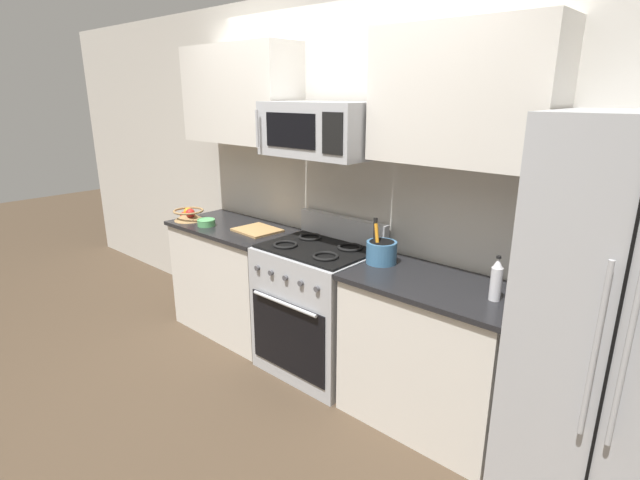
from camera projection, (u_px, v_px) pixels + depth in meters
ground_plane at (246, 410)px, 3.07m from camera, size 16.00×16.00×0.00m
wall_back at (352, 185)px, 3.44m from camera, size 8.00×0.10×2.60m
counter_left at (235, 278)px, 4.01m from camera, size 1.06×0.59×0.91m
range_oven at (318, 308)px, 3.42m from camera, size 0.76×0.63×1.09m
counter_right at (429, 354)px, 2.85m from camera, size 1.00×0.59×0.91m
refrigerator at (628, 333)px, 2.10m from camera, size 0.85×0.70×1.86m
microwave at (320, 129)px, 3.08m from camera, size 0.76×0.44×0.34m
upper_cabinets_left at (240, 95)px, 3.69m from camera, size 1.05×0.34×0.72m
upper_cabinets_right at (463, 96)px, 2.53m from camera, size 0.99×0.34×0.72m
utensil_crock at (381, 251)px, 3.01m from camera, size 0.19×0.19×0.28m
fruit_basket at (189, 214)px, 4.03m from camera, size 0.25×0.25×0.11m
apple_loose at (184, 216)px, 4.05m from camera, size 0.07×0.07×0.07m
cutting_board at (257, 230)px, 3.72m from camera, size 0.34×0.30×0.02m
bottle_vinegar at (496, 280)px, 2.46m from camera, size 0.06×0.06×0.24m
prep_bowl at (206, 222)px, 3.86m from camera, size 0.14×0.14×0.05m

